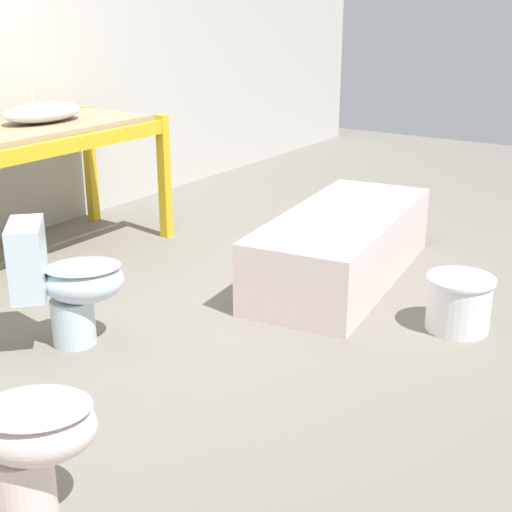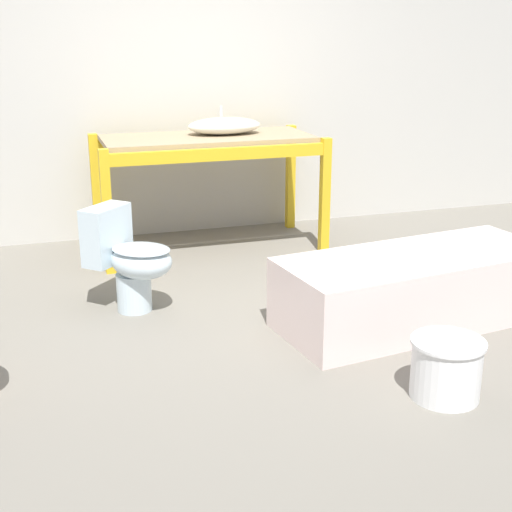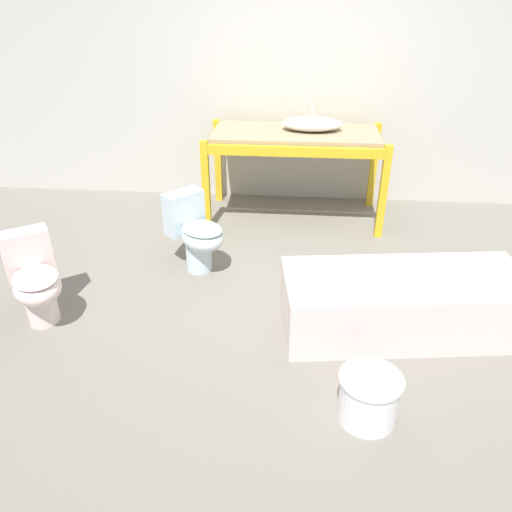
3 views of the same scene
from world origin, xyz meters
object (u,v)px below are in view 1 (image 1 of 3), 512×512
(bathtub_main, at_px, (343,241))
(toilet_far, at_px, (8,427))
(toilet_near, at_px, (65,281))
(bucket_white, at_px, (459,302))
(sink_basin, at_px, (43,112))

(bathtub_main, bearing_deg, toilet_far, 175.04)
(toilet_near, relative_size, bucket_white, 1.83)
(bathtub_main, distance_m, toilet_near, 1.78)
(toilet_far, bearing_deg, bucket_white, -53.35)
(sink_basin, relative_size, bucket_white, 1.62)
(toilet_near, height_order, bucket_white, toilet_near)
(sink_basin, xyz_separation_m, bucket_white, (0.33, -2.79, -0.82))
(bathtub_main, bearing_deg, bucket_white, -118.37)
(sink_basin, bearing_deg, bucket_white, -83.20)
(toilet_near, bearing_deg, sink_basin, 5.78)
(toilet_far, distance_m, bucket_white, 2.41)
(toilet_far, xyz_separation_m, bucket_white, (2.29, -0.75, -0.19))
(bucket_white, bearing_deg, toilet_far, 161.76)
(sink_basin, distance_m, bucket_white, 2.93)
(bathtub_main, xyz_separation_m, toilet_near, (-1.62, 0.72, 0.10))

